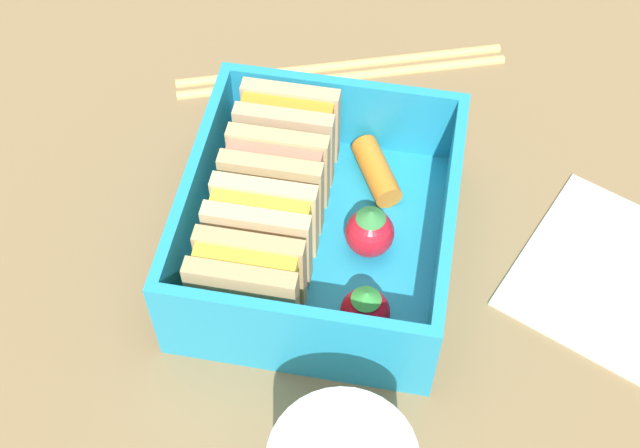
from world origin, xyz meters
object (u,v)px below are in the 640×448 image
object	(u,v)px
sandwich_left	(247,285)
sandwich_center_left	(262,230)
carrot_stick_far_left	(376,171)
chopstick_pair	(342,68)
sandwich_center_right	(288,133)
strawberry_left	(365,311)
strawberry_far_left	(370,229)
folded_napkin	(619,279)
sandwich_center	(276,180)

from	to	relation	value
sandwich_left	sandwich_center_left	world-z (taller)	same
carrot_stick_far_left	chopstick_pair	bearing A→B (deg)	20.60
sandwich_center_right	strawberry_left	size ratio (longest dim) A/B	1.75
strawberry_far_left	strawberry_left	bearing A→B (deg)	-174.50
carrot_stick_far_left	chopstick_pair	world-z (taller)	carrot_stick_far_left
sandwich_center_left	sandwich_center_right	world-z (taller)	same
sandwich_center_right	chopstick_pair	distance (cm)	10.03
sandwich_center_left	carrot_stick_far_left	bearing A→B (deg)	-38.72
chopstick_pair	sandwich_center_left	bearing A→B (deg)	174.29
sandwich_center_left	sandwich_left	bearing A→B (deg)	180.00
sandwich_center_right	strawberry_far_left	world-z (taller)	sandwich_center_right
sandwich_center_left	folded_napkin	xyz separation A→B (cm)	(2.79, -19.49, -3.63)
chopstick_pair	sandwich_left	bearing A→B (deg)	175.29
sandwich_center_left	strawberry_left	size ratio (longest dim) A/B	1.75
sandwich_left	strawberry_far_left	distance (cm)	7.79
sandwich_left	sandwich_center	bearing A→B (deg)	0.00
strawberry_left	folded_napkin	xyz separation A→B (cm)	(5.99, -13.46, -2.42)
sandwich_center	folded_napkin	size ratio (longest dim) A/B	0.51
sandwich_left	strawberry_left	bearing A→B (deg)	-87.58
sandwich_left	sandwich_center_right	xyz separation A→B (cm)	(10.35, 0.00, 0.00)
sandwich_center	strawberry_far_left	size ratio (longest dim) A/B	1.69
strawberry_left	sandwich_center_left	bearing A→B (deg)	62.04
sandwich_center_left	chopstick_pair	bearing A→B (deg)	-5.71
strawberry_far_left	chopstick_pair	distance (cm)	14.97
sandwich_center_right	carrot_stick_far_left	xyz separation A→B (cm)	(-0.37, -5.24, -1.83)
sandwich_center_left	strawberry_left	bearing A→B (deg)	-117.96
carrot_stick_far_left	chopstick_pair	distance (cm)	10.43
sandwich_center_left	sandwich_center	bearing A→B (deg)	0.00
sandwich_center_left	carrot_stick_far_left	distance (cm)	8.58
sandwich_center_left	carrot_stick_far_left	world-z (taller)	sandwich_center_left
sandwich_center_left	sandwich_center	size ratio (longest dim) A/B	1.00
strawberry_far_left	sandwich_center_right	bearing A→B (deg)	47.96
folded_napkin	sandwich_center_right	bearing A→B (deg)	78.09
strawberry_left	strawberry_far_left	size ratio (longest dim) A/B	0.97
sandwich_center	strawberry_left	world-z (taller)	sandwich_center
sandwich_center	sandwich_center_right	distance (cm)	3.45
sandwich_center_left	folded_napkin	size ratio (longest dim) A/B	0.51
sandwich_center_left	folded_napkin	world-z (taller)	sandwich_center_left
carrot_stick_far_left	sandwich_center_right	bearing A→B (deg)	86.01
sandwich_center_left	strawberry_far_left	size ratio (longest dim) A/B	1.69
chopstick_pair	folded_napkin	xyz separation A→B (cm)	(-13.38, -17.87, -0.15)
strawberry_left	chopstick_pair	distance (cm)	20.00
sandwich_center_left	sandwich_center_right	size ratio (longest dim) A/B	1.00
sandwich_center_left	strawberry_left	xyz separation A→B (cm)	(-3.20, -6.02, -1.21)
carrot_stick_far_left	strawberry_left	bearing A→B (deg)	-175.41
strawberry_left	strawberry_far_left	bearing A→B (deg)	5.50
sandwich_center	strawberry_left	size ratio (longest dim) A/B	1.75
carrot_stick_far_left	chopstick_pair	size ratio (longest dim) A/B	0.20
carrot_stick_far_left	folded_napkin	world-z (taller)	carrot_stick_far_left
sandwich_center_left	carrot_stick_far_left	size ratio (longest dim) A/B	1.29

